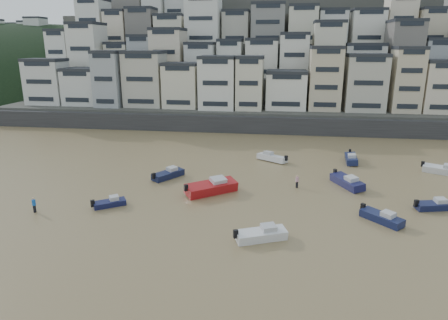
% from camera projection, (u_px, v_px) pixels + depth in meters
% --- Properties ---
extents(sea_strip, '(340.00, 340.00, 0.00)m').
position_uv_depth(sea_strip, '(7.00, 86.00, 176.14)').
color(sea_strip, '#3F545A').
rests_on(sea_strip, ground).
extents(harbor_wall, '(140.00, 3.00, 3.50)m').
position_uv_depth(harbor_wall, '(278.00, 125.00, 83.31)').
color(harbor_wall, '#38383A').
rests_on(harbor_wall, ground).
extents(hillside, '(141.04, 66.00, 50.00)m').
position_uv_depth(hillside, '(298.00, 62.00, 117.35)').
color(hillside, '#4C4C47').
rests_on(hillside, ground).
extents(headland, '(216.00, 135.00, 53.33)m').
position_uv_depth(headland, '(24.00, 89.00, 164.59)').
color(headland, black).
rests_on(headland, ground).
extents(boat_a, '(5.65, 3.76, 1.47)m').
position_uv_depth(boat_a, '(261.00, 233.00, 38.08)').
color(boat_a, silver).
rests_on(boat_a, ground).
extents(boat_b, '(4.63, 4.81, 1.37)m').
position_uv_depth(boat_b, '(382.00, 216.00, 41.97)').
color(boat_b, '#151C42').
rests_on(boat_b, ground).
extents(boat_c, '(7.23, 6.35, 1.99)m').
position_uv_depth(boat_c, '(211.00, 186.00, 49.92)').
color(boat_c, maroon).
rests_on(boat_c, ground).
extents(boat_d, '(4.90, 2.56, 1.28)m').
position_uv_depth(boat_d, '(435.00, 204.00, 45.15)').
color(boat_d, '#141A40').
rests_on(boat_d, ground).
extents(boat_e, '(4.46, 6.38, 1.67)m').
position_uv_depth(boat_e, '(347.00, 180.00, 52.48)').
color(boat_e, '#161745').
rests_on(boat_e, ground).
extents(boat_f, '(4.41, 5.43, 1.46)m').
position_uv_depth(boat_f, '(168.00, 173.00, 55.74)').
color(boat_f, '#131A3C').
rests_on(boat_f, ground).
extents(boat_g, '(5.91, 4.24, 1.55)m').
position_uv_depth(boat_g, '(443.00, 169.00, 57.52)').
color(boat_g, silver).
rests_on(boat_g, ground).
extents(boat_h, '(5.58, 4.40, 1.49)m').
position_uv_depth(boat_h, '(272.00, 157.00, 63.78)').
color(boat_h, silver).
rests_on(boat_h, ground).
extents(boat_i, '(2.24, 5.77, 1.54)m').
position_uv_depth(boat_i, '(351.00, 157.00, 63.25)').
color(boat_i, '#151E44').
rests_on(boat_i, ground).
extents(boat_j, '(4.00, 3.31, 1.08)m').
position_uv_depth(boat_j, '(110.00, 202.00, 45.99)').
color(boat_j, '#151942').
rests_on(boat_j, ground).
extents(person_blue, '(0.44, 0.44, 1.74)m').
position_uv_depth(person_blue, '(34.00, 205.00, 44.38)').
color(person_blue, blue).
rests_on(person_blue, ground).
extents(person_pink, '(0.44, 0.44, 1.74)m').
position_uv_depth(person_pink, '(297.00, 181.00, 51.93)').
color(person_pink, '#C88DA0').
rests_on(person_pink, ground).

